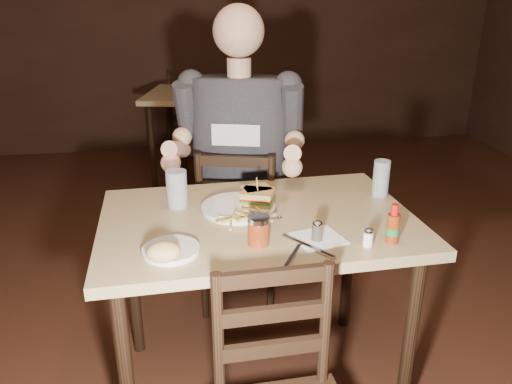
{
  "coord_description": "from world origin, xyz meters",
  "views": [
    {
      "loc": [
        -0.33,
        -1.75,
        1.54
      ],
      "look_at": [
        -0.06,
        -0.03,
        0.85
      ],
      "focal_mm": 35.0,
      "sensor_mm": 36.0,
      "label": 1
    }
  ],
  "objects": [
    {
      "name": "dinner_plate",
      "position": [
        -0.12,
        -0.01,
        0.78
      ],
      "size": [
        0.28,
        0.28,
        0.02
      ],
      "primitive_type": "cylinder",
      "rotation": [
        0.0,
        0.0,
        0.04
      ],
      "color": "white",
      "rests_on": "main_table"
    },
    {
      "name": "hot_sauce",
      "position": [
        0.35,
        -0.35,
        0.84
      ],
      "size": [
        0.04,
        0.04,
        0.14
      ],
      "primitive_type": null,
      "rotation": [
        0.0,
        0.0,
        0.04
      ],
      "color": "maroon",
      "rests_on": "main_table"
    },
    {
      "name": "salt_shaker",
      "position": [
        0.26,
        -0.37,
        0.8
      ],
      "size": [
        0.03,
        0.03,
        0.06
      ],
      "primitive_type": null,
      "rotation": [
        0.0,
        0.0,
        0.04
      ],
      "color": "white",
      "rests_on": "main_table"
    },
    {
      "name": "side_plate",
      "position": [
        -0.38,
        -0.31,
        0.78
      ],
      "size": [
        0.19,
        0.19,
        0.01
      ],
      "primitive_type": "cylinder",
      "rotation": [
        0.0,
        0.0,
        0.04
      ],
      "color": "white",
      "rests_on": "main_table"
    },
    {
      "name": "bread_roll",
      "position": [
        -0.4,
        -0.39,
        0.81
      ],
      "size": [
        0.11,
        0.09,
        0.06
      ],
      "primitive_type": "ellipsoid",
      "rotation": [
        0.0,
        0.0,
        0.04
      ],
      "color": "tan",
      "rests_on": "side_plate"
    },
    {
      "name": "bg_chair_far",
      "position": [
        -0.17,
        3.05,
        0.43
      ],
      "size": [
        0.54,
        0.56,
        0.86
      ],
      "primitive_type": null,
      "rotation": [
        0.0,
        0.0,
        2.71
      ],
      "color": "black",
      "rests_on": "ground"
    },
    {
      "name": "glass_right",
      "position": [
        0.47,
        0.05,
        0.84
      ],
      "size": [
        0.07,
        0.07,
        0.15
      ],
      "primitive_type": "cylinder",
      "rotation": [
        0.0,
        0.0,
        0.04
      ],
      "color": "silver",
      "rests_on": "main_table"
    },
    {
      "name": "napkin",
      "position": [
        0.12,
        -0.29,
        0.77
      ],
      "size": [
        0.19,
        0.18,
        0.0
      ],
      "primitive_type": "cube",
      "rotation": [
        0.0,
        0.0,
        0.25
      ],
      "color": "white",
      "rests_on": "main_table"
    },
    {
      "name": "glass_left",
      "position": [
        -0.35,
        0.06,
        0.84
      ],
      "size": [
        0.08,
        0.08,
        0.15
      ],
      "primitive_type": "cylinder",
      "rotation": [
        0.0,
        0.0,
        0.04
      ],
      "color": "silver",
      "rests_on": "main_table"
    },
    {
      "name": "bg_table",
      "position": [
        -0.17,
        2.5,
        0.68
      ],
      "size": [
        0.95,
        0.95,
        0.77
      ],
      "rotation": [
        0.0,
        0.0,
        -0.21
      ],
      "color": "tan",
      "rests_on": "ground"
    },
    {
      "name": "fries_pile",
      "position": [
        -0.11,
        -0.15,
        0.8
      ],
      "size": [
        0.24,
        0.18,
        0.04
      ],
      "primitive_type": null,
      "rotation": [
        0.0,
        0.0,
        0.04
      ],
      "color": "gold",
      "rests_on": "dinner_plate"
    },
    {
      "name": "main_table",
      "position": [
        -0.06,
        -0.08,
        0.68
      ],
      "size": [
        1.18,
        0.81,
        0.77
      ],
      "rotation": [
        0.0,
        0.0,
        0.04
      ],
      "color": "tan",
      "rests_on": "ground"
    },
    {
      "name": "knife",
      "position": [
        0.06,
        -0.35,
        0.78
      ],
      "size": [
        0.14,
        0.18,
        0.01
      ],
      "primitive_type": "cube",
      "rotation": [
        0.0,
        0.0,
        0.62
      ],
      "color": "silver",
      "rests_on": "napkin"
    },
    {
      "name": "chair_far",
      "position": [
        -0.04,
        0.52,
        0.44
      ],
      "size": [
        0.51,
        0.54,
        0.88
      ],
      "primitive_type": null,
      "rotation": [
        0.0,
        0.0,
        2.87
      ],
      "color": "black",
      "rests_on": "ground"
    },
    {
      "name": "room_shell",
      "position": [
        0.0,
        0.0,
        1.4
      ],
      "size": [
        7.0,
        7.0,
        7.0
      ],
      "color": "black",
      "rests_on": "ground"
    },
    {
      "name": "diner",
      "position": [
        -0.06,
        0.47,
        0.98
      ],
      "size": [
        0.71,
        0.62,
        1.05
      ],
      "primitive_type": null,
      "rotation": [
        0.0,
        0.0,
        -0.27
      ],
      "color": "#353338",
      "rests_on": "chair_far"
    },
    {
      "name": "ketchup_dollop",
      "position": [
        -0.05,
        -0.03,
        0.79
      ],
      "size": [
        0.05,
        0.05,
        0.01
      ],
      "primitive_type": "ellipsoid",
      "rotation": [
        0.0,
        0.0,
        0.04
      ],
      "color": "maroon",
      "rests_on": "dinner_plate"
    },
    {
      "name": "sandwich_left",
      "position": [
        -0.05,
        -0.01,
        0.84
      ],
      "size": [
        0.15,
        0.13,
        0.1
      ],
      "primitive_type": null,
      "rotation": [
        0.0,
        0.0,
        -0.38
      ],
      "color": "tan",
      "rests_on": "dinner_plate"
    },
    {
      "name": "fork",
      "position": [
        0.0,
        -0.4,
        0.78
      ],
      "size": [
        0.09,
        0.15,
        0.01
      ],
      "primitive_type": "cube",
      "rotation": [
        0.0,
        0.0,
        -0.53
      ],
      "color": "silver",
      "rests_on": "napkin"
    },
    {
      "name": "sandwich_right",
      "position": [
        -0.04,
        0.03,
        0.83
      ],
      "size": [
        0.12,
        0.11,
        0.09
      ],
      "primitive_type": null,
      "rotation": [
        0.0,
        0.0,
        0.21
      ],
      "color": "tan",
      "rests_on": "dinner_plate"
    },
    {
      "name": "bg_chair_near",
      "position": [
        -0.17,
        1.95,
        0.47
      ],
      "size": [
        0.55,
        0.58,
        0.95
      ],
      "primitive_type": null,
      "rotation": [
        0.0,
        0.0,
        -0.27
      ],
      "color": "black",
      "rests_on": "ground"
    },
    {
      "name": "syrup_dispenser",
      "position": [
        -0.09,
        -0.3,
        0.82
      ],
      "size": [
        0.08,
        0.08,
        0.1
      ],
      "primitive_type": null,
      "rotation": [
        0.0,
        0.0,
        0.04
      ],
      "color": "maroon",
      "rests_on": "main_table"
    },
    {
      "name": "pepper_shaker",
      "position": [
        0.11,
        -0.3,
        0.8
      ],
      "size": [
        0.04,
        0.04,
        0.07
      ],
      "primitive_type": null,
      "rotation": [
        0.0,
        0.0,
        0.04
      ],
      "color": "#38332D",
      "rests_on": "main_table"
    }
  ]
}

